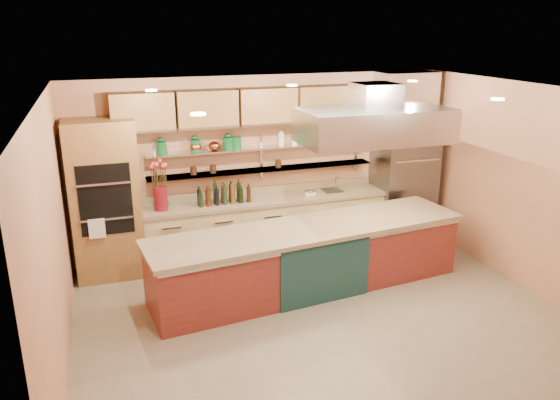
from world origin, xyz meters
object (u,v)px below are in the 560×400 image
object	(u,v)px
flower_vase	(161,198)
green_canister	(236,143)
refrigerator	(403,179)
island	(309,258)
copper_kettle	(214,146)
kitchen_scale	(309,192)

from	to	relation	value
flower_vase	green_canister	distance (m)	1.42
flower_vase	refrigerator	bearing A→B (deg)	-0.14
refrigerator	green_canister	bearing A→B (deg)	175.34
refrigerator	island	bearing A→B (deg)	-149.58
flower_vase	green_canister	world-z (taller)	green_canister
refrigerator	copper_kettle	distance (m)	3.26
flower_vase	copper_kettle	bearing A→B (deg)	14.24
refrigerator	island	size ratio (longest dim) A/B	0.48
kitchen_scale	flower_vase	bearing A→B (deg)	-158.88
refrigerator	copper_kettle	world-z (taller)	refrigerator
refrigerator	flower_vase	distance (m)	4.04
flower_vase	green_canister	size ratio (longest dim) A/B	1.95
refrigerator	island	xyz separation A→B (m)	(-2.21, -1.30, -0.59)
copper_kettle	green_canister	size ratio (longest dim) A/B	0.95
kitchen_scale	green_canister	size ratio (longest dim) A/B	0.95
island	copper_kettle	bearing A→B (deg)	115.66
refrigerator	island	distance (m)	2.64
refrigerator	flower_vase	xyz separation A→B (m)	(-4.04, 0.01, 0.06)
copper_kettle	kitchen_scale	bearing A→B (deg)	-8.52
flower_vase	copper_kettle	size ratio (longest dim) A/B	2.04
copper_kettle	green_canister	world-z (taller)	green_canister
refrigerator	green_canister	xyz separation A→B (m)	(-2.82, 0.23, 0.76)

